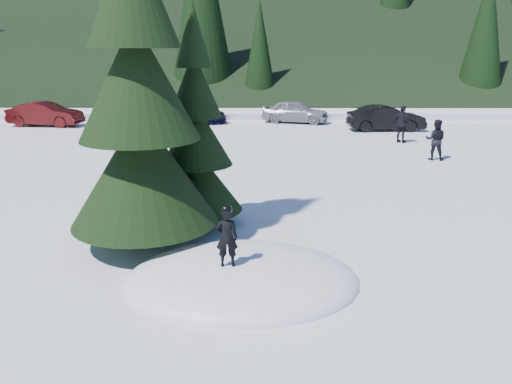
{
  "coord_description": "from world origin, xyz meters",
  "views": [
    {
      "loc": [
        0.3,
        -8.69,
        4.26
      ],
      "look_at": [
        0.25,
        2.33,
        1.1
      ],
      "focal_mm": 35.0,
      "sensor_mm": 36.0,
      "label": 1
    }
  ],
  "objects_px": {
    "spruce_short": "(196,142)",
    "car_1": "(45,114)",
    "car_2": "(148,109)",
    "car_5": "(386,118)",
    "adult_0": "(435,140)",
    "car_4": "(295,112)",
    "spruce_tall": "(138,96)",
    "adult_1": "(402,124)",
    "car_3": "(189,113)",
    "child_skier": "(227,237)"
  },
  "relations": [
    {
      "from": "spruce_short",
      "to": "car_1",
      "type": "relative_size",
      "value": 1.29
    },
    {
      "from": "car_2",
      "to": "car_5",
      "type": "xyz_separation_m",
      "value": [
        13.69,
        -3.67,
        -0.04
      ]
    },
    {
      "from": "adult_0",
      "to": "car_4",
      "type": "height_order",
      "value": "adult_0"
    },
    {
      "from": "spruce_tall",
      "to": "car_4",
      "type": "height_order",
      "value": "spruce_tall"
    },
    {
      "from": "adult_1",
      "to": "car_2",
      "type": "relative_size",
      "value": 0.34
    },
    {
      "from": "adult_1",
      "to": "car_3",
      "type": "bearing_deg",
      "value": 10.38
    },
    {
      "from": "adult_1",
      "to": "car_4",
      "type": "relative_size",
      "value": 0.44
    },
    {
      "from": "adult_1",
      "to": "car_4",
      "type": "bearing_deg",
      "value": -15.85
    },
    {
      "from": "spruce_short",
      "to": "car_3",
      "type": "xyz_separation_m",
      "value": [
        -2.57,
        17.54,
        -1.46
      ]
    },
    {
      "from": "child_skier",
      "to": "car_4",
      "type": "height_order",
      "value": "child_skier"
    },
    {
      "from": "spruce_short",
      "to": "car_2",
      "type": "xyz_separation_m",
      "value": [
        -5.28,
        18.81,
        -1.39
      ]
    },
    {
      "from": "spruce_short",
      "to": "car_3",
      "type": "relative_size",
      "value": 1.22
    },
    {
      "from": "spruce_tall",
      "to": "adult_0",
      "type": "xyz_separation_m",
      "value": [
        9.52,
        9.09,
        -2.51
      ]
    },
    {
      "from": "car_1",
      "to": "car_3",
      "type": "bearing_deg",
      "value": -78.01
    },
    {
      "from": "spruce_tall",
      "to": "car_4",
      "type": "xyz_separation_m",
      "value": [
        4.71,
        19.47,
        -2.65
      ]
    },
    {
      "from": "car_1",
      "to": "car_2",
      "type": "relative_size",
      "value": 0.81
    },
    {
      "from": "car_3",
      "to": "spruce_short",
      "type": "bearing_deg",
      "value": 174.07
    },
    {
      "from": "child_skier",
      "to": "spruce_short",
      "type": "bearing_deg",
      "value": -76.54
    },
    {
      "from": "spruce_tall",
      "to": "car_1",
      "type": "bearing_deg",
      "value": 118.21
    },
    {
      "from": "child_skier",
      "to": "car_4",
      "type": "xyz_separation_m",
      "value": [
        2.77,
        21.62,
        -0.35
      ]
    },
    {
      "from": "car_3",
      "to": "spruce_tall",
      "type": "bearing_deg",
      "value": 170.47
    },
    {
      "from": "spruce_short",
      "to": "adult_0",
      "type": "bearing_deg",
      "value": 42.06
    },
    {
      "from": "spruce_tall",
      "to": "adult_0",
      "type": "height_order",
      "value": "spruce_tall"
    },
    {
      "from": "adult_0",
      "to": "car_2",
      "type": "height_order",
      "value": "adult_0"
    },
    {
      "from": "spruce_tall",
      "to": "adult_0",
      "type": "relative_size",
      "value": 5.34
    },
    {
      "from": "adult_0",
      "to": "adult_1",
      "type": "bearing_deg",
      "value": -65.72
    },
    {
      "from": "child_skier",
      "to": "car_4",
      "type": "distance_m",
      "value": 21.8
    },
    {
      "from": "car_1",
      "to": "car_4",
      "type": "distance_m",
      "value": 14.48
    },
    {
      "from": "adult_1",
      "to": "car_3",
      "type": "height_order",
      "value": "adult_1"
    },
    {
      "from": "car_2",
      "to": "car_1",
      "type": "bearing_deg",
      "value": 134.05
    },
    {
      "from": "car_4",
      "to": "car_5",
      "type": "distance_m",
      "value": 5.53
    },
    {
      "from": "spruce_tall",
      "to": "car_2",
      "type": "distance_m",
      "value": 20.82
    },
    {
      "from": "child_skier",
      "to": "spruce_tall",
      "type": "bearing_deg",
      "value": -49.3
    },
    {
      "from": "child_skier",
      "to": "car_1",
      "type": "relative_size",
      "value": 0.26
    },
    {
      "from": "spruce_short",
      "to": "car_3",
      "type": "bearing_deg",
      "value": 98.34
    },
    {
      "from": "car_1",
      "to": "car_5",
      "type": "relative_size",
      "value": 1.02
    },
    {
      "from": "spruce_short",
      "to": "car_5",
      "type": "bearing_deg",
      "value": 60.98
    },
    {
      "from": "spruce_tall",
      "to": "car_2",
      "type": "bearing_deg",
      "value": 101.96
    },
    {
      "from": "car_5",
      "to": "adult_1",
      "type": "bearing_deg",
      "value": 175.05
    },
    {
      "from": "car_1",
      "to": "spruce_short",
      "type": "bearing_deg",
      "value": -141.3
    },
    {
      "from": "adult_0",
      "to": "car_2",
      "type": "distance_m",
      "value": 17.73
    },
    {
      "from": "spruce_tall",
      "to": "child_skier",
      "type": "bearing_deg",
      "value": -47.94
    },
    {
      "from": "car_1",
      "to": "adult_0",
      "type": "bearing_deg",
      "value": -109.06
    },
    {
      "from": "car_2",
      "to": "spruce_tall",
      "type": "bearing_deg",
      "value": -145.38
    },
    {
      "from": "spruce_tall",
      "to": "car_1",
      "type": "height_order",
      "value": "spruce_tall"
    },
    {
      "from": "car_1",
      "to": "car_5",
      "type": "xyz_separation_m",
      "value": [
        19.1,
        -1.55,
        -0.01
      ]
    },
    {
      "from": "child_skier",
      "to": "car_3",
      "type": "xyz_separation_m",
      "value": [
        -3.51,
        21.09,
        -0.38
      ]
    },
    {
      "from": "adult_0",
      "to": "car_3",
      "type": "height_order",
      "value": "adult_0"
    },
    {
      "from": "car_2",
      "to": "car_4",
      "type": "distance_m",
      "value": 9.03
    },
    {
      "from": "child_skier",
      "to": "car_1",
      "type": "height_order",
      "value": "child_skier"
    }
  ]
}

